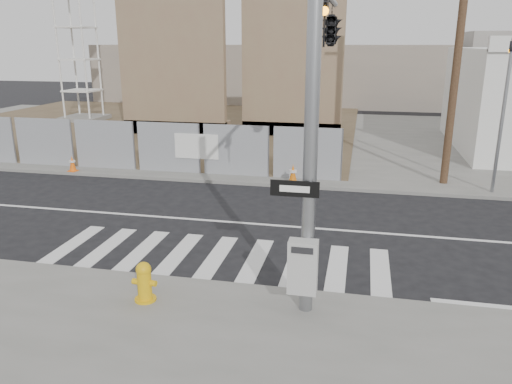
% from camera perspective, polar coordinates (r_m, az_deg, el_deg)
% --- Properties ---
extents(ground, '(100.00, 100.00, 0.00)m').
position_cam_1_polar(ground, '(14.92, -1.79, -3.55)').
color(ground, black).
rests_on(ground, ground).
extents(sidewalk_far, '(50.00, 20.00, 0.12)m').
position_cam_1_polar(sidewalk_far, '(28.26, 5.01, 6.22)').
color(sidewalk_far, slate).
rests_on(sidewalk_far, ground).
extents(signal_pole, '(0.96, 5.87, 7.00)m').
position_cam_1_polar(signal_pole, '(11.58, 7.95, 14.67)').
color(signal_pole, gray).
rests_on(signal_pole, sidewalk_near).
extents(far_signal_pole, '(0.16, 0.20, 5.60)m').
position_cam_1_polar(far_signal_pole, '(18.84, 26.62, 9.85)').
color(far_signal_pole, gray).
rests_on(far_signal_pole, sidewalk_far).
extents(chain_link_fence, '(24.60, 0.04, 2.00)m').
position_cam_1_polar(chain_link_fence, '(23.25, -23.42, 5.31)').
color(chain_link_fence, gray).
rests_on(chain_link_fence, sidewalk_far).
extents(concrete_wall_left, '(6.00, 1.30, 8.00)m').
position_cam_1_polar(concrete_wall_left, '(28.67, -9.44, 12.90)').
color(concrete_wall_left, '#7B5E4A').
rests_on(concrete_wall_left, sidewalk_far).
extents(concrete_wall_right, '(5.50, 1.30, 8.00)m').
position_cam_1_polar(concrete_wall_right, '(28.00, 4.16, 12.99)').
color(concrete_wall_right, '#7B5E4A').
rests_on(concrete_wall_right, sidewalk_far).
extents(utility_pole_right, '(1.60, 0.28, 10.00)m').
position_cam_1_polar(utility_pole_right, '(19.34, 22.20, 15.64)').
color(utility_pole_right, '#513826').
rests_on(utility_pole_right, sidewalk_far).
extents(fire_hydrant, '(0.52, 0.49, 0.84)m').
position_cam_1_polar(fire_hydrant, '(10.47, -12.65, -9.96)').
color(fire_hydrant, '#DDA70C').
rests_on(fire_hydrant, sidewalk_near).
extents(traffic_cone_b, '(0.40, 0.40, 0.64)m').
position_cam_1_polar(traffic_cone_b, '(21.70, -20.25, 3.06)').
color(traffic_cone_b, '#F9610D').
rests_on(traffic_cone_b, sidewalk_far).
extents(traffic_cone_c, '(0.46, 0.46, 0.72)m').
position_cam_1_polar(traffic_cone_c, '(21.06, -10.51, 3.55)').
color(traffic_cone_c, orange).
rests_on(traffic_cone_c, sidewalk_far).
extents(traffic_cone_d, '(0.45, 0.45, 0.74)m').
position_cam_1_polar(traffic_cone_d, '(18.57, 4.24, 2.05)').
color(traffic_cone_d, orange).
rests_on(traffic_cone_d, sidewalk_far).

